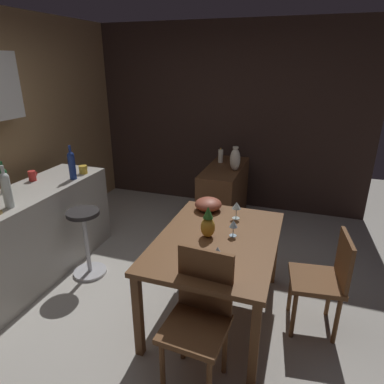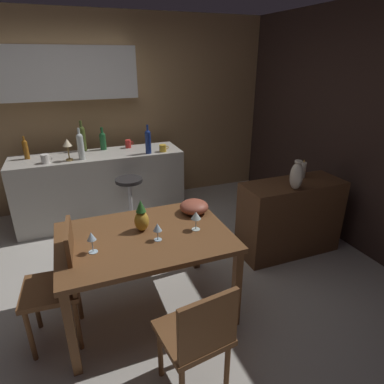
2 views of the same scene
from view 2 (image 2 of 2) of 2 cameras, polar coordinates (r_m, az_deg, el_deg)
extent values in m
plane|color=#B7B2A8|center=(3.36, -10.15, -15.15)|extent=(9.00, 9.00, 0.00)
cube|color=#9E7A51|center=(4.81, -16.56, 12.95)|extent=(5.20, 0.10, 2.60)
cube|color=white|center=(4.62, -21.09, 18.95)|extent=(1.70, 0.32, 0.64)
cube|color=#33231E|center=(4.23, 24.04, 10.73)|extent=(0.10, 4.40, 2.60)
cube|color=brown|center=(2.62, -8.36, -7.86)|extent=(1.33, 0.94, 0.04)
cube|color=brown|center=(3.13, -21.10, -11.67)|extent=(0.06, 0.06, 0.70)
cube|color=brown|center=(3.31, 0.76, -8.00)|extent=(0.06, 0.06, 0.70)
cube|color=brown|center=(2.47, -20.45, -22.34)|extent=(0.06, 0.06, 0.70)
cube|color=brown|center=(2.69, 7.82, -16.53)|extent=(0.06, 0.06, 0.70)
cube|color=#B2ADA3|center=(4.43, -15.62, 0.83)|extent=(2.10, 0.60, 0.90)
cube|color=#56351E|center=(3.72, 16.79, -4.32)|extent=(1.10, 0.44, 0.82)
cube|color=brown|center=(2.69, -23.58, -15.32)|extent=(0.43, 0.43, 0.04)
cube|color=brown|center=(2.53, -20.36, -10.58)|extent=(0.06, 0.38, 0.49)
cylinder|color=brown|center=(2.75, -26.55, -21.63)|extent=(0.04, 0.04, 0.45)
cylinder|color=brown|center=(2.99, -25.74, -17.44)|extent=(0.04, 0.04, 0.45)
cylinder|color=brown|center=(2.70, -19.41, -21.20)|extent=(0.04, 0.04, 0.45)
cylinder|color=brown|center=(2.94, -19.34, -16.96)|extent=(0.04, 0.04, 0.45)
cube|color=brown|center=(2.20, 0.13, -23.49)|extent=(0.45, 0.45, 0.04)
cube|color=brown|center=(1.95, 2.91, -22.69)|extent=(0.38, 0.08, 0.41)
cylinder|color=brown|center=(2.43, -5.60, -26.15)|extent=(0.04, 0.04, 0.43)
cylinder|color=brown|center=(2.53, 1.67, -23.60)|extent=(0.04, 0.04, 0.43)
cylinder|color=brown|center=(2.35, 6.16, -28.44)|extent=(0.04, 0.04, 0.43)
cylinder|color=#262323|center=(3.90, -11.04, 2.04)|extent=(0.32, 0.32, 0.04)
cylinder|color=silver|center=(4.03, -10.67, -2.56)|extent=(0.04, 0.04, 0.67)
cylinder|color=silver|center=(4.18, -10.35, -6.67)|extent=(0.34, 0.34, 0.03)
cylinder|color=silver|center=(2.65, 0.68, -6.56)|extent=(0.07, 0.07, 0.00)
cylinder|color=silver|center=(2.63, 0.68, -5.63)|extent=(0.01, 0.01, 0.09)
cone|color=silver|center=(2.60, 0.69, -4.11)|extent=(0.08, 0.08, 0.06)
cylinder|color=silver|center=(2.53, -6.00, -8.32)|extent=(0.06, 0.06, 0.00)
cylinder|color=silver|center=(2.51, -6.04, -7.52)|extent=(0.01, 0.01, 0.08)
cone|color=silver|center=(2.47, -6.10, -6.14)|extent=(0.07, 0.07, 0.06)
cylinder|color=silver|center=(2.48, -16.95, -10.02)|extent=(0.07, 0.07, 0.00)
cylinder|color=silver|center=(2.45, -17.08, -9.02)|extent=(0.01, 0.01, 0.10)
cone|color=silver|center=(2.41, -17.30, -7.42)|extent=(0.07, 0.07, 0.06)
ellipsoid|color=gold|center=(2.64, -8.84, -5.05)|extent=(0.12, 0.12, 0.17)
cone|color=#2D6B28|center=(2.58, -9.01, -2.42)|extent=(0.08, 0.08, 0.10)
ellipsoid|color=#9E4C38|center=(2.90, 0.37, -2.59)|extent=(0.26, 0.26, 0.12)
cylinder|color=#475623|center=(4.48, -18.64, 8.63)|extent=(0.08, 0.08, 0.28)
sphere|color=#475623|center=(4.45, -18.86, 10.37)|extent=(0.08, 0.08, 0.08)
cylinder|color=#475623|center=(4.44, -18.98, 11.21)|extent=(0.03, 0.03, 0.09)
cylinder|color=navy|center=(4.17, -7.71, 8.48)|extent=(0.07, 0.07, 0.26)
sphere|color=navy|center=(4.14, -7.81, 10.22)|extent=(0.07, 0.07, 0.07)
cylinder|color=navy|center=(4.12, -7.85, 11.07)|extent=(0.03, 0.03, 0.08)
cylinder|color=#8C5114|center=(4.38, -27.14, 6.46)|extent=(0.06, 0.06, 0.20)
sphere|color=#8C5114|center=(4.36, -27.37, 7.71)|extent=(0.06, 0.06, 0.06)
cylinder|color=#8C5114|center=(4.35, -27.49, 8.31)|extent=(0.02, 0.02, 0.06)
cylinder|color=silver|center=(4.10, -18.95, 7.32)|extent=(0.08, 0.08, 0.27)
sphere|color=silver|center=(4.07, -19.19, 9.16)|extent=(0.08, 0.08, 0.08)
cylinder|color=silver|center=(4.06, -19.31, 10.02)|extent=(0.03, 0.03, 0.08)
cylinder|color=#1E592D|center=(4.47, -15.36, 8.39)|extent=(0.08, 0.08, 0.19)
sphere|color=#1E592D|center=(4.45, -15.48, 9.55)|extent=(0.08, 0.08, 0.08)
cylinder|color=#1E592D|center=(4.44, -15.57, 10.36)|extent=(0.03, 0.03, 0.08)
cylinder|color=white|center=(4.12, -24.40, 5.34)|extent=(0.09, 0.09, 0.10)
torus|color=white|center=(4.11, -23.61, 5.53)|extent=(0.05, 0.01, 0.05)
cylinder|color=gold|center=(4.25, -5.15, 7.68)|extent=(0.09, 0.09, 0.09)
torus|color=gold|center=(4.26, -4.41, 7.82)|extent=(0.05, 0.01, 0.05)
cylinder|color=red|center=(4.50, -11.16, 8.31)|extent=(0.08, 0.08, 0.11)
torus|color=red|center=(4.51, -10.53, 8.45)|extent=(0.05, 0.01, 0.05)
cylinder|color=#A58447|center=(4.12, -20.70, 5.32)|extent=(0.08, 0.08, 0.02)
cylinder|color=#A58447|center=(4.10, -20.87, 6.50)|extent=(0.02, 0.02, 0.16)
cone|color=beige|center=(4.07, -21.11, 8.12)|extent=(0.11, 0.11, 0.08)
cylinder|color=white|center=(3.72, 18.89, 3.70)|extent=(0.06, 0.06, 0.17)
ellipsoid|color=yellow|center=(3.69, 19.08, 5.14)|extent=(0.01, 0.01, 0.03)
ellipsoid|color=beige|center=(3.34, 17.88, 2.68)|extent=(0.13, 0.13, 0.28)
cylinder|color=beige|center=(3.29, 18.19, 5.11)|extent=(0.07, 0.07, 0.02)
camera|label=1|loc=(2.49, -72.17, 8.20)|focal=31.59mm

